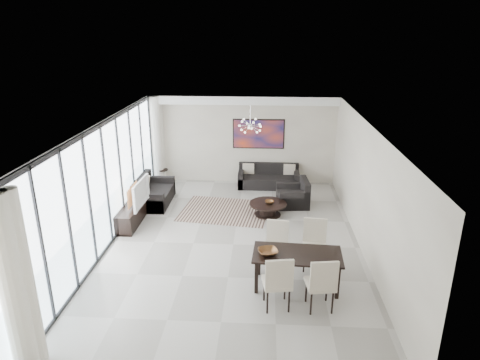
# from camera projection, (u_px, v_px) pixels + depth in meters

# --- Properties ---
(room_shell) EXTENTS (6.00, 9.00, 2.90)m
(room_shell) POSITION_uv_depth(u_px,v_px,m) (253.00, 188.00, 9.71)
(room_shell) COLOR #A8A39B
(room_shell) RESTS_ON ground
(window_wall) EXTENTS (0.37, 8.95, 2.90)m
(window_wall) POSITION_uv_depth(u_px,v_px,m) (110.00, 184.00, 9.89)
(window_wall) COLOR white
(window_wall) RESTS_ON floor
(soffit) EXTENTS (5.98, 0.40, 0.26)m
(soffit) POSITION_uv_depth(u_px,v_px,m) (243.00, 100.00, 13.34)
(soffit) COLOR white
(soffit) RESTS_ON room_shell
(painting) EXTENTS (1.68, 0.04, 0.98)m
(painting) POSITION_uv_depth(u_px,v_px,m) (259.00, 134.00, 13.85)
(painting) COLOR #C53D1B
(painting) RESTS_ON room_shell
(chandelier) EXTENTS (0.66, 0.66, 0.71)m
(chandelier) POSITION_uv_depth(u_px,v_px,m) (250.00, 126.00, 11.77)
(chandelier) COLOR silver
(chandelier) RESTS_ON room_shell
(rug) EXTENTS (2.64, 2.16, 0.01)m
(rug) POSITION_uv_depth(u_px,v_px,m) (225.00, 211.00, 12.11)
(rug) COLOR black
(rug) RESTS_ON floor
(coffee_table) EXTENTS (1.03, 1.03, 0.36)m
(coffee_table) POSITION_uv_depth(u_px,v_px,m) (268.00, 208.00, 11.77)
(coffee_table) COLOR black
(coffee_table) RESTS_ON floor
(bowl_coffee) EXTENTS (0.28, 0.28, 0.08)m
(bowl_coffee) POSITION_uv_depth(u_px,v_px,m) (269.00, 202.00, 11.68)
(bowl_coffee) COLOR brown
(bowl_coffee) RESTS_ON coffee_table
(sofa_main) EXTENTS (1.96, 0.80, 0.71)m
(sofa_main) POSITION_uv_depth(u_px,v_px,m) (269.00, 179.00, 13.92)
(sofa_main) COLOR black
(sofa_main) RESTS_ON floor
(loveseat) EXTENTS (0.90, 1.61, 0.80)m
(loveseat) POSITION_uv_depth(u_px,v_px,m) (153.00, 195.00, 12.56)
(loveseat) COLOR black
(loveseat) RESTS_ON floor
(armchair) EXTENTS (0.95, 0.99, 0.77)m
(armchair) POSITION_uv_depth(u_px,v_px,m) (294.00, 196.00, 12.44)
(armchair) COLOR black
(armchair) RESTS_ON floor
(side_table) EXTENTS (0.35, 0.35, 0.49)m
(side_table) POSITION_uv_depth(u_px,v_px,m) (163.00, 174.00, 14.17)
(side_table) COLOR black
(side_table) RESTS_ON floor
(tv_console) EXTENTS (0.45, 1.59, 0.50)m
(tv_console) POSITION_uv_depth(u_px,v_px,m) (132.00, 215.00, 11.26)
(tv_console) COLOR black
(tv_console) RESTS_ON floor
(television) EXTENTS (0.20, 1.20, 0.69)m
(television) POSITION_uv_depth(u_px,v_px,m) (137.00, 193.00, 11.12)
(television) COLOR gray
(television) RESTS_ON tv_console
(dining_table) EXTENTS (1.78, 0.97, 0.72)m
(dining_table) POSITION_uv_depth(u_px,v_px,m) (297.00, 257.00, 8.38)
(dining_table) COLOR black
(dining_table) RESTS_ON floor
(dining_chair_sw) EXTENTS (0.58, 0.58, 1.10)m
(dining_chair_sw) POSITION_uv_depth(u_px,v_px,m) (278.00, 280.00, 7.64)
(dining_chair_sw) COLOR beige
(dining_chair_sw) RESTS_ON floor
(dining_chair_se) EXTENTS (0.56, 0.56, 1.08)m
(dining_chair_se) POSITION_uv_depth(u_px,v_px,m) (322.00, 281.00, 7.61)
(dining_chair_se) COLOR beige
(dining_chair_se) RESTS_ON floor
(dining_chair_nw) EXTENTS (0.53, 0.53, 1.03)m
(dining_chair_nw) POSITION_uv_depth(u_px,v_px,m) (277.00, 241.00, 9.13)
(dining_chair_nw) COLOR beige
(dining_chair_nw) RESTS_ON floor
(dining_chair_ne) EXTENTS (0.55, 0.55, 1.08)m
(dining_chair_ne) POSITION_uv_depth(u_px,v_px,m) (314.00, 240.00, 9.11)
(dining_chair_ne) COLOR beige
(dining_chair_ne) RESTS_ON floor
(bowl_dining) EXTENTS (0.47, 0.47, 0.09)m
(bowl_dining) POSITION_uv_depth(u_px,v_px,m) (268.00, 252.00, 8.32)
(bowl_dining) COLOR brown
(bowl_dining) RESTS_ON dining_table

